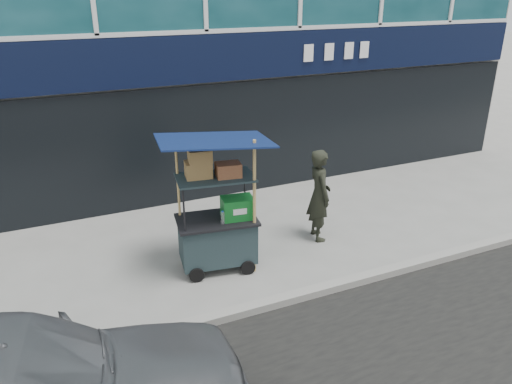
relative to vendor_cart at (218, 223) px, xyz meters
name	(u,v)px	position (x,y,z in m)	size (l,w,h in m)	color
ground	(300,290)	(0.86, -1.13, -0.78)	(80.00, 80.00, 0.00)	slate
curb	(306,294)	(0.86, -1.33, -0.72)	(80.00, 0.18, 0.12)	gray
vendor_cart	(218,223)	(0.00, 0.00, 0.00)	(1.79, 1.39, 2.22)	#19282A
vendor_man	(319,195)	(1.96, 0.23, 0.05)	(0.60, 0.40, 1.66)	black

